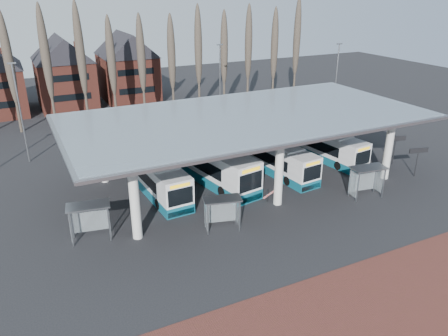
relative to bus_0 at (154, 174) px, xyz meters
name	(u,v)px	position (x,y,z in m)	size (l,w,h in m)	color
ground	(294,217)	(8.35, -9.73, -1.49)	(140.00, 140.00, 0.00)	black
brick_strip	(417,310)	(8.35, -21.73, -1.47)	(70.00, 10.00, 0.03)	#542621
station_canopy	(247,122)	(8.35, -1.73, 4.19)	(32.00, 16.00, 6.34)	silver
poplar_row	(157,51)	(8.35, 23.27, 7.29)	(45.10, 1.10, 14.50)	#473D33
townhouse_row	(28,69)	(-7.40, 34.27, 4.45)	(36.80, 10.30, 12.25)	maroon
lamp_post_a	(20,112)	(-9.65, 12.27, 3.85)	(0.80, 0.16, 10.17)	slate
lamp_post_b	(220,83)	(14.35, 16.27, 3.85)	(0.80, 0.16, 10.17)	slate
lamp_post_c	(336,81)	(28.35, 10.27, 3.85)	(0.80, 0.16, 10.17)	slate
bus_0	(154,174)	(0.00, 0.00, 0.00)	(3.05, 11.48, 3.16)	white
bus_1	(207,162)	(5.29, 0.22, 0.18)	(4.83, 12.99, 3.53)	white
bus_2	(273,156)	(11.87, -0.87, -0.05)	(3.46, 11.17, 3.05)	white
bus_3	(321,144)	(18.38, -0.05, -0.06)	(3.58, 11.13, 3.04)	white
shelter_0	(89,213)	(-6.64, -5.85, 0.53)	(3.19, 1.97, 2.77)	gray
shelter_1	(222,206)	(2.42, -8.76, 0.38)	(3.03, 2.03, 2.57)	gray
shelter_2	(367,175)	(15.90, -9.32, 0.53)	(3.17, 1.91, 2.78)	gray
info_sign_0	(418,153)	(23.28, -8.19, 0.93)	(1.90, 0.58, 2.89)	black
info_sign_1	(396,140)	(23.74, -4.95, 1.06)	(1.95, 0.82, 3.04)	black
barrier	(270,194)	(7.81, -6.90, -0.57)	(2.15, 1.19, 1.19)	black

